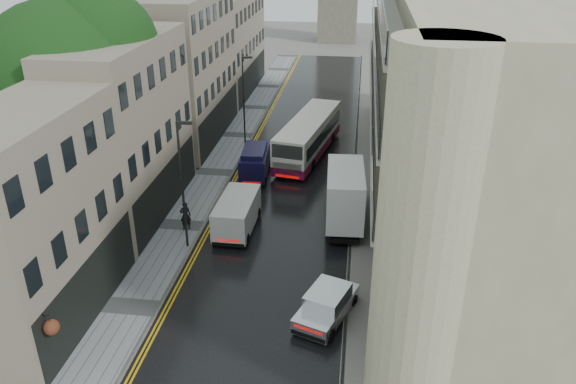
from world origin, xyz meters
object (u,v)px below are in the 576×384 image
(tree_near, at_px, (69,111))
(white_lorry, at_px, (328,206))
(cream_bus, at_px, (282,149))
(lamp_post_near, at_px, (182,187))
(pedestrian, at_px, (185,216))
(navy_van, at_px, (240,169))
(silver_hatchback, at_px, (298,316))
(tree_far, at_px, (151,71))
(white_van, at_px, (215,226))
(lamp_post_far, at_px, (244,103))

(tree_near, distance_m, white_lorry, 16.43)
(cream_bus, height_order, lamp_post_near, lamp_post_near)
(white_lorry, height_order, pedestrian, white_lorry)
(tree_near, xyz_separation_m, navy_van, (8.98, 5.78, -5.74))
(silver_hatchback, xyz_separation_m, lamp_post_near, (-7.17, 6.42, 3.10))
(tree_far, distance_m, navy_van, 12.36)
(white_van, height_order, pedestrian, white_van)
(tree_far, bearing_deg, lamp_post_far, 2.73)
(silver_hatchback, bearing_deg, pedestrian, 153.00)
(silver_hatchback, distance_m, white_van, 9.19)
(tree_near, bearing_deg, cream_bus, 38.77)
(tree_far, height_order, white_lorry, tree_far)
(cream_bus, bearing_deg, white_lorry, -57.00)
(pedestrian, height_order, lamp_post_near, lamp_post_near)
(tree_near, bearing_deg, white_van, -14.72)
(white_van, relative_size, lamp_post_far, 0.64)
(tree_near, xyz_separation_m, cream_bus, (11.52, 9.25, -5.39))
(tree_near, height_order, tree_far, tree_near)
(white_lorry, relative_size, lamp_post_far, 0.98)
(white_lorry, xyz_separation_m, navy_van, (-6.65, 6.38, -0.72))
(white_van, distance_m, lamp_post_far, 16.06)
(tree_near, height_order, white_van, tree_near)
(white_van, xyz_separation_m, lamp_post_near, (-1.47, -0.77, 2.79))
(white_lorry, bearing_deg, lamp_post_far, 116.50)
(navy_van, bearing_deg, lamp_post_near, -102.00)
(cream_bus, height_order, lamp_post_far, lamp_post_far)
(cream_bus, xyz_separation_m, pedestrian, (-4.48, -10.49, -0.52))
(tree_near, bearing_deg, pedestrian, -9.97)
(tree_far, bearing_deg, tree_near, -91.32)
(silver_hatchback, height_order, navy_van, navy_van)
(silver_hatchback, height_order, lamp_post_far, lamp_post_far)
(cream_bus, height_order, white_lorry, white_lorry)
(lamp_post_far, bearing_deg, tree_far, 163.33)
(silver_hatchback, relative_size, lamp_post_far, 0.55)
(navy_van, distance_m, pedestrian, 7.28)
(lamp_post_near, bearing_deg, lamp_post_far, 84.77)
(lamp_post_near, xyz_separation_m, lamp_post_far, (0.08, 16.54, -0.07))
(tree_far, relative_size, white_van, 2.62)
(white_lorry, relative_size, lamp_post_near, 0.96)
(tree_far, bearing_deg, navy_van, -39.75)
(lamp_post_near, bearing_deg, white_lorry, 12.98)
(cream_bus, height_order, white_van, cream_bus)
(tree_far, relative_size, silver_hatchback, 3.05)
(tree_near, bearing_deg, lamp_post_near, -22.47)
(navy_van, height_order, lamp_post_near, lamp_post_near)
(white_van, bearing_deg, navy_van, 92.44)
(white_van, relative_size, pedestrian, 2.60)
(cream_bus, relative_size, lamp_post_far, 1.52)
(navy_van, xyz_separation_m, lamp_post_far, (-1.22, 7.58, 2.61))
(white_lorry, height_order, lamp_post_far, lamp_post_far)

